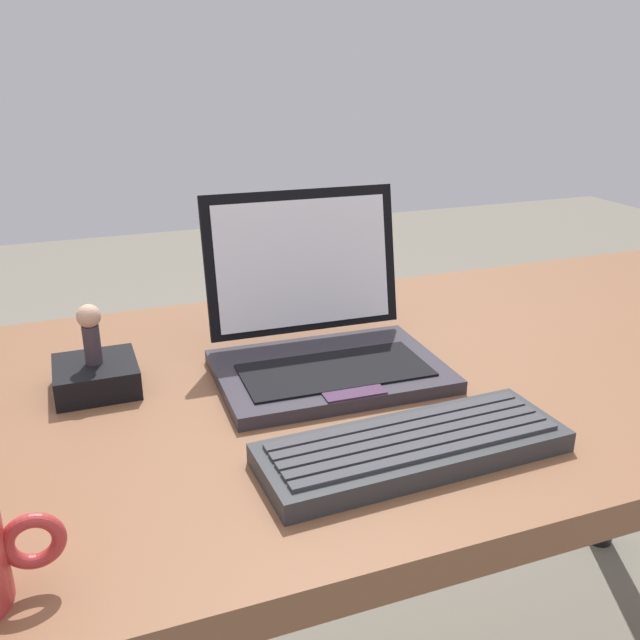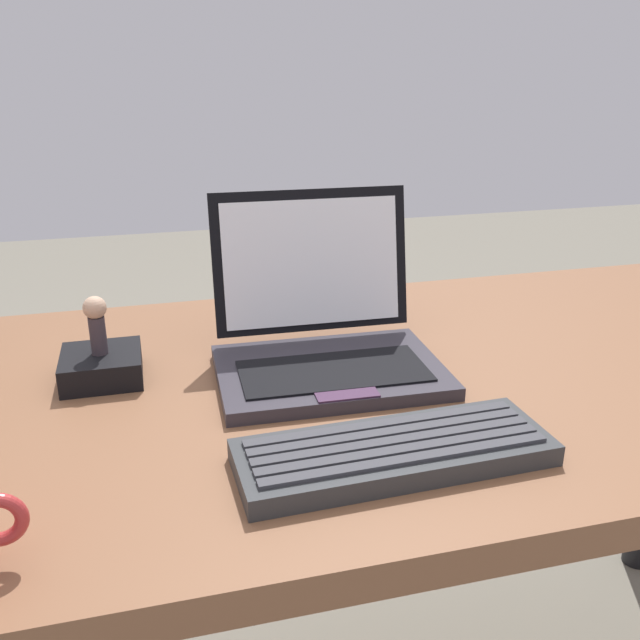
% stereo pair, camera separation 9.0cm
% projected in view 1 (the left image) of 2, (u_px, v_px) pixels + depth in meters
% --- Properties ---
extents(desk, '(1.76, 0.73, 0.74)m').
position_uv_depth(desk, '(352.00, 427.00, 0.98)').
color(desk, brown).
rests_on(desk, ground).
extents(laptop_front, '(0.31, 0.26, 0.23)m').
position_uv_depth(laptop_front, '(322.00, 337.00, 0.95)').
color(laptop_front, '#2E2B33').
rests_on(laptop_front, desk).
extents(external_keyboard, '(0.34, 0.13, 0.03)m').
position_uv_depth(external_keyboard, '(413.00, 447.00, 0.74)').
color(external_keyboard, '#2E3032').
rests_on(external_keyboard, desk).
extents(figurine_stand, '(0.10, 0.10, 0.04)m').
position_uv_depth(figurine_stand, '(96.00, 376.00, 0.89)').
color(figurine_stand, black).
rests_on(figurine_stand, desk).
extents(figurine, '(0.03, 0.03, 0.08)m').
position_uv_depth(figurine, '(90.00, 329.00, 0.87)').
color(figurine, '#392F36').
rests_on(figurine, figurine_stand).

